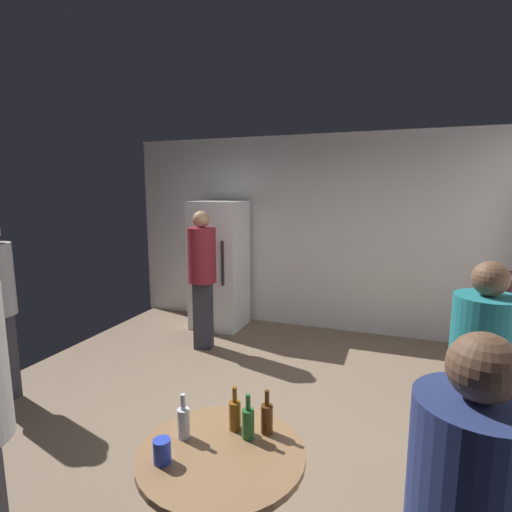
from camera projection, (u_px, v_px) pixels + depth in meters
name	position (u px, v px, depth m)	size (l,w,h in m)	color
ground_plane	(236.00, 428.00, 3.40)	(5.20, 5.20, 0.10)	#7A6651
wall_back	(308.00, 233.00, 5.61)	(5.32, 0.06, 2.70)	silver
refrigerator	(219.00, 265.00, 5.68)	(0.70, 0.68, 1.80)	white
wine_bottle_on_counter	(508.00, 291.00, 3.75)	(0.08, 0.08, 0.31)	#3F141E
foreground_table	(222.00, 470.00, 1.91)	(0.80, 0.80, 0.73)	olive
beer_bottle_amber	(235.00, 414.00, 2.05)	(0.06, 0.06, 0.23)	#8C5919
beer_bottle_brown	(267.00, 417.00, 2.01)	(0.06, 0.06, 0.23)	#593314
beer_bottle_green	(248.00, 422.00, 1.97)	(0.06, 0.06, 0.23)	#26662D
beer_bottle_clear	(184.00, 422.00, 1.98)	(0.06, 0.06, 0.23)	silver
plastic_cup_blue	(162.00, 451.00, 1.80)	(0.08, 0.08, 0.11)	blue
person_in_maroon_shirt	(202.00, 269.00, 4.85)	(0.41, 0.41, 1.71)	#2D2D38
person_in_teal_shirt	(480.00, 381.00, 2.18)	(0.45, 0.45, 1.59)	#2D2D38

